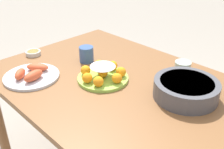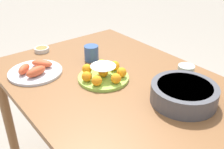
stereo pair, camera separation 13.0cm
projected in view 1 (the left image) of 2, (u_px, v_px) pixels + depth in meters
name	position (u px, v px, depth m)	size (l,w,h in m)	color
dining_table	(121.00, 100.00, 1.35)	(1.38, 0.94, 0.77)	brown
cake_plate	(103.00, 74.00, 1.32)	(0.26, 0.26, 0.08)	#99CC4C
serving_bowl	(186.00, 89.00, 1.18)	(0.29, 0.29, 0.08)	#4C4C51
sauce_bowl	(33.00, 53.00, 1.60)	(0.09, 0.09, 0.03)	beige
seafood_platter	(32.00, 75.00, 1.35)	(0.28, 0.28, 0.06)	silver
cup_near	(86.00, 54.00, 1.51)	(0.08, 0.08, 0.09)	#38568E
cup_far	(182.00, 68.00, 1.37)	(0.08, 0.08, 0.07)	beige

